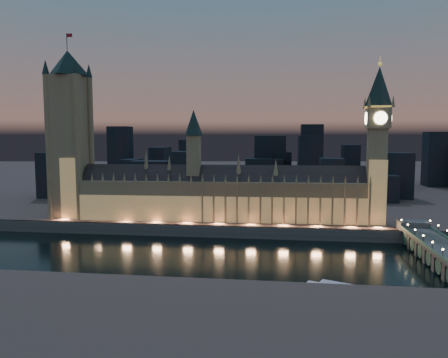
# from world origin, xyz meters

# --- Properties ---
(ground_plane) EXTENTS (2000.00, 2000.00, 0.00)m
(ground_plane) POSITION_xyz_m (0.00, 0.00, 0.00)
(ground_plane) COLOR black
(ground_plane) RESTS_ON ground
(north_bank) EXTENTS (2000.00, 960.00, 8.00)m
(north_bank) POSITION_xyz_m (0.00, 520.00, 4.00)
(north_bank) COLOR brown
(north_bank) RESTS_ON ground
(embankment_wall) EXTENTS (2000.00, 2.50, 8.00)m
(embankment_wall) POSITION_xyz_m (0.00, 41.00, 4.00)
(embankment_wall) COLOR #434744
(embankment_wall) RESTS_ON ground
(palace_of_westminster) EXTENTS (202.00, 27.21, 78.00)m
(palace_of_westminster) POSITION_xyz_m (1.52, 61.75, 26.37)
(palace_of_westminster) COLOR #8E6C53
(palace_of_westminster) RESTS_ON north_bank
(victoria_tower) EXTENTS (31.68, 31.68, 133.08)m
(victoria_tower) POSITION_xyz_m (-110.00, 61.93, 74.26)
(victoria_tower) COLOR #8E6C53
(victoria_tower) RESTS_ON north_bank
(elizabeth_tower) EXTENTS (18.00, 18.00, 111.97)m
(elizabeth_tower) POSITION_xyz_m (108.00, 61.92, 70.49)
(elizabeth_tower) COLOR #8E6C53
(elizabeth_tower) RESTS_ON north_bank
(westminster_bridge) EXTENTS (18.28, 113.00, 15.90)m
(westminster_bridge) POSITION_xyz_m (128.31, -3.45, 5.99)
(westminster_bridge) COLOR #434744
(westminster_bridge) RESTS_ON ground
(river_boat) EXTENTS (46.85, 28.73, 4.50)m
(river_boat) POSITION_xyz_m (72.92, -58.00, 1.56)
(river_boat) COLOR #434744
(river_boat) RESTS_ON ground
(city_backdrop) EXTENTS (470.34, 215.63, 73.03)m
(city_backdrop) POSITION_xyz_m (37.02, 248.13, 30.77)
(city_backdrop) COLOR black
(city_backdrop) RESTS_ON north_bank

